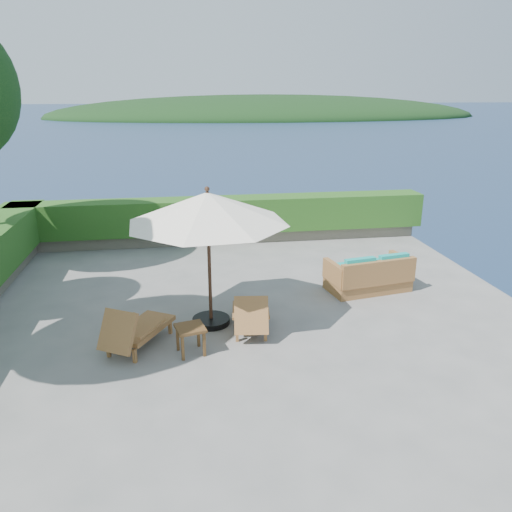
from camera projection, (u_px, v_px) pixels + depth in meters
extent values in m
plane|color=gray|center=(247.00, 321.00, 9.98)|extent=(12.00, 12.00, 0.00)
cube|color=#544B42|center=(248.00, 388.00, 10.47)|extent=(12.00, 12.00, 3.00)
plane|color=#162846|center=(248.00, 445.00, 10.92)|extent=(600.00, 600.00, 0.00)
ellipsoid|color=black|center=(266.00, 117.00, 145.82)|extent=(126.00, 57.60, 12.60)
cube|color=gray|center=(222.00, 236.00, 15.17)|extent=(12.00, 0.60, 0.36)
cube|color=#1F4B15|center=(222.00, 215.00, 14.96)|extent=(12.40, 0.90, 1.00)
cylinder|color=black|center=(211.00, 321.00, 9.87)|extent=(0.94, 0.94, 0.12)
cylinder|color=#382114|center=(209.00, 260.00, 9.47)|extent=(0.09, 0.09, 2.64)
cone|color=white|center=(208.00, 208.00, 9.15)|extent=(3.88, 3.88, 0.58)
sphere|color=#382114|center=(207.00, 189.00, 9.04)|extent=(0.12, 0.12, 0.10)
cube|color=olive|center=(109.00, 350.00, 8.61)|extent=(0.08, 0.08, 0.25)
cube|color=olive|center=(135.00, 356.00, 8.42)|extent=(0.08, 0.08, 0.25)
cube|color=olive|center=(146.00, 323.00, 9.62)|extent=(0.08, 0.08, 0.25)
cube|color=olive|center=(170.00, 328.00, 9.44)|extent=(0.08, 0.08, 0.25)
cube|color=olive|center=(143.00, 328.00, 9.06)|extent=(1.18, 1.39, 0.09)
cube|color=olive|center=(118.00, 332.00, 8.34)|extent=(0.75, 0.67, 0.67)
cube|color=olive|center=(121.00, 322.00, 8.96)|extent=(0.46, 0.73, 0.05)
cube|color=olive|center=(152.00, 328.00, 8.73)|extent=(0.46, 0.73, 0.05)
cube|color=olive|center=(237.00, 335.00, 9.14)|extent=(0.06, 0.06, 0.24)
cube|color=olive|center=(265.00, 335.00, 9.16)|extent=(0.06, 0.06, 0.24)
cube|color=olive|center=(237.00, 310.00, 10.20)|extent=(0.06, 0.06, 0.24)
cube|color=olive|center=(263.00, 310.00, 10.22)|extent=(0.06, 0.06, 0.24)
cube|color=olive|center=(250.00, 312.00, 9.72)|extent=(0.75, 1.28, 0.08)
cube|color=olive|center=(251.00, 315.00, 8.97)|extent=(0.66, 0.46, 0.65)
cube|color=olive|center=(234.00, 310.00, 9.49)|extent=(0.15, 0.79, 0.05)
cube|color=olive|center=(267.00, 309.00, 9.51)|extent=(0.15, 0.79, 0.05)
cube|color=brown|center=(183.00, 348.00, 8.46)|extent=(0.06, 0.06, 0.46)
cube|color=brown|center=(204.00, 344.00, 8.60)|extent=(0.06, 0.06, 0.46)
cube|color=brown|center=(178.00, 338.00, 8.80)|extent=(0.06, 0.06, 0.46)
cube|color=brown|center=(198.00, 335.00, 8.93)|extent=(0.06, 0.06, 0.46)
cube|color=brown|center=(190.00, 328.00, 8.61)|extent=(0.58, 0.58, 0.05)
cube|color=olive|center=(367.00, 281.00, 11.50)|extent=(1.96, 1.22, 0.41)
cube|color=olive|center=(379.00, 273.00, 11.01)|extent=(1.83, 0.46, 0.56)
cube|color=olive|center=(334.00, 273.00, 11.14)|extent=(0.28, 0.92, 0.46)
cube|color=olive|center=(401.00, 265.00, 11.67)|extent=(0.28, 0.92, 0.46)
cube|color=teal|center=(351.00, 271.00, 11.32)|extent=(0.91, 0.86, 0.18)
cube|color=teal|center=(383.00, 267.00, 11.59)|extent=(0.91, 0.86, 0.18)
cube|color=teal|center=(360.00, 266.00, 10.91)|extent=(0.73, 0.26, 0.37)
cube|color=teal|center=(393.00, 262.00, 11.17)|extent=(0.73, 0.26, 0.37)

